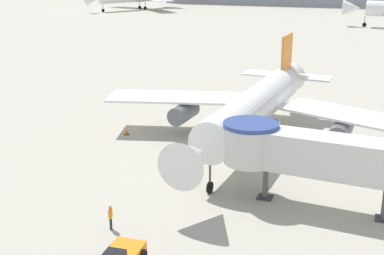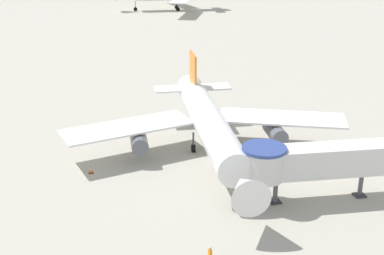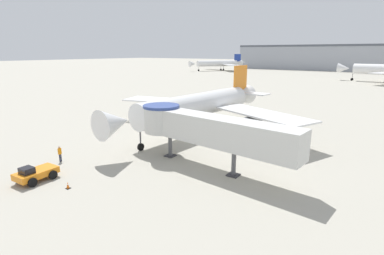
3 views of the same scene
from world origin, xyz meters
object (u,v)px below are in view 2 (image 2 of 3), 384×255
Objects in this scene: jet_bridge at (324,160)px; ground_crew_marshaller at (210,255)px; traffic_cone_starboard_wing at (321,149)px; main_airplane at (210,125)px; traffic_cone_port_wing at (91,170)px.

jet_bridge reaches higher than ground_crew_marshaller.
traffic_cone_starboard_wing is 0.39× the size of ground_crew_marshaller.
jet_bridge is 11.99m from traffic_cone_starboard_wing.
jet_bridge is at bearing -51.57° from main_airplane.
traffic_cone_starboard_wing is at bearing -58.48° from ground_crew_marshaller.
main_airplane reaches higher than traffic_cone_starboard_wing.
main_airplane reaches higher than traffic_cone_port_wing.
traffic_cone_port_wing is at bearing 158.11° from jet_bridge.
jet_bridge is 22.91× the size of traffic_cone_port_wing.
main_airplane is at bearing 2.89° from traffic_cone_port_wing.
main_airplane is 48.80× the size of traffic_cone_starboard_wing.
main_airplane reaches higher than jet_bridge.
ground_crew_marshaller is (-5.45, -19.32, -2.94)m from main_airplane.
main_airplane is 13.55m from traffic_cone_starboard_wing.
traffic_cone_starboard_wing is at bearing -1.79° from traffic_cone_port_wing.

